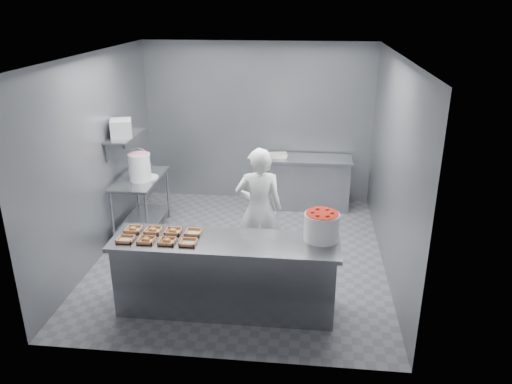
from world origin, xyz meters
TOP-DOWN VIEW (x-y plane):
  - floor at (0.00, 0.00)m, footprint 4.50×4.50m
  - ceiling at (0.00, 0.00)m, footprint 4.50×4.50m
  - wall_back at (0.00, 2.25)m, footprint 4.00×0.04m
  - wall_left at (-2.00, 0.00)m, footprint 0.04×4.50m
  - wall_right at (2.00, 0.00)m, footprint 0.04×4.50m
  - service_counter at (0.00, -1.35)m, footprint 2.60×0.70m
  - prep_table at (-1.65, 0.60)m, footprint 0.60×1.20m
  - back_counter at (0.90, 1.90)m, footprint 1.50×0.60m
  - wall_shelf at (-1.82, 0.60)m, footprint 0.35×0.90m
  - tray_0 at (-1.11, -1.48)m, footprint 0.19×0.18m
  - tray_1 at (-0.87, -1.48)m, footprint 0.19×0.18m
  - tray_2 at (-0.63, -1.48)m, footprint 0.19×0.18m
  - tray_3 at (-0.39, -1.48)m, footprint 0.19×0.18m
  - tray_4 at (-1.11, -1.22)m, footprint 0.19×0.18m
  - tray_5 at (-0.87, -1.22)m, footprint 0.19×0.18m
  - tray_6 at (-0.63, -1.22)m, footprint 0.19×0.18m
  - tray_7 at (-0.39, -1.22)m, footprint 0.19×0.18m
  - worker at (0.28, -0.31)m, footprint 0.67×0.48m
  - strawberry_tub at (1.08, -1.20)m, footprint 0.39×0.39m
  - glaze_bucket at (-1.59, 0.49)m, footprint 0.34×0.32m
  - bucket_lid at (-1.51, 0.60)m, footprint 0.30×0.30m
  - rag at (-1.69, 0.84)m, footprint 0.17×0.15m
  - appliance at (-1.82, 0.49)m, footprint 0.39×0.42m
  - paper_stack at (0.39, 1.90)m, footprint 0.30×0.23m

SIDE VIEW (x-z plane):
  - floor at x=0.00m, z-range 0.00..0.00m
  - back_counter at x=0.90m, z-range 0.00..0.90m
  - service_counter at x=0.00m, z-range 0.00..0.90m
  - prep_table at x=-1.65m, z-range 0.14..1.04m
  - worker at x=0.28m, z-range 0.00..1.70m
  - rag at x=-1.69m, z-range 0.90..0.92m
  - bucket_lid at x=-1.51m, z-range 0.90..0.92m
  - tray_0 at x=-1.11m, z-range 0.90..0.94m
  - tray_3 at x=-0.39m, z-range 0.90..0.94m
  - tray_7 at x=-0.39m, z-range 0.90..0.94m
  - tray_1 at x=-0.87m, z-range 0.89..0.95m
  - tray_2 at x=-0.63m, z-range 0.89..0.95m
  - tray_4 at x=-1.11m, z-range 0.89..0.95m
  - tray_5 at x=-0.87m, z-range 0.89..0.95m
  - tray_6 at x=-0.63m, z-range 0.89..0.95m
  - paper_stack at x=0.39m, z-range 0.90..0.96m
  - strawberry_tub at x=1.08m, z-range 0.91..1.24m
  - glaze_bucket at x=-1.59m, z-range 0.87..1.37m
  - wall_back at x=0.00m, z-range 0.00..2.80m
  - wall_left at x=-2.00m, z-range 0.00..2.80m
  - wall_right at x=2.00m, z-range 0.00..2.80m
  - wall_shelf at x=-1.82m, z-range 1.54..1.56m
  - appliance at x=-1.82m, z-range 1.56..1.82m
  - ceiling at x=0.00m, z-range 2.80..2.80m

